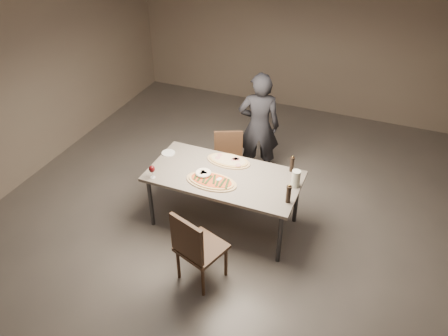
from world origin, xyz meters
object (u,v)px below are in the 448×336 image
at_px(ham_pizza, 229,161).
at_px(pepper_mill_left, 292,164).
at_px(bread_basket, 203,174).
at_px(dining_table, 224,179).
at_px(zucchini_pizza, 211,181).
at_px(chair_far, 229,159).
at_px(chair_near, 195,246).
at_px(carafe, 296,179).
at_px(diner, 259,127).

distance_m(ham_pizza, pepper_mill_left, 0.78).
height_order(bread_basket, pepper_mill_left, pepper_mill_left).
height_order(dining_table, zucchini_pizza, zucchini_pizza).
relative_size(bread_basket, chair_far, 0.22).
bearing_deg(chair_near, ham_pizza, 114.86).
bearing_deg(zucchini_pizza, ham_pizza, 87.25).
height_order(zucchini_pizza, chair_near, chair_near).
relative_size(chair_near, chair_far, 1.11).
relative_size(pepper_mill_left, carafe, 1.04).
bearing_deg(ham_pizza, diner, 105.36).
bearing_deg(ham_pizza, bread_basket, -90.33).
height_order(dining_table, chair_near, chair_near).
height_order(carafe, chair_far, carafe).
bearing_deg(zucchini_pizza, chair_near, -77.79).
distance_m(zucchini_pizza, diner, 1.37).
bearing_deg(carafe, chair_near, -124.08).
height_order(dining_table, chair_far, chair_far).
relative_size(dining_table, ham_pizza, 3.24).
bearing_deg(chair_far, zucchini_pizza, 75.29).
bearing_deg(diner, chair_far, 43.59).
height_order(bread_basket, chair_far, chair_far).
distance_m(bread_basket, pepper_mill_left, 1.05).
height_order(ham_pizza, chair_far, chair_far).
bearing_deg(diner, chair_near, 73.40).
xyz_separation_m(bread_basket, diner, (0.25, 1.30, -0.00)).
bearing_deg(bread_basket, chair_near, -71.11).
xyz_separation_m(zucchini_pizza, pepper_mill_left, (0.79, 0.57, 0.08)).
xyz_separation_m(carafe, chair_near, (-0.74, -1.10, -0.32)).
distance_m(dining_table, pepper_mill_left, 0.82).
distance_m(zucchini_pizza, bread_basket, 0.15).
distance_m(dining_table, zucchini_pizza, 0.22).
xyz_separation_m(ham_pizza, pepper_mill_left, (0.77, 0.10, 0.09)).
height_order(zucchini_pizza, ham_pizza, zucchini_pizza).
xyz_separation_m(zucchini_pizza, diner, (0.12, 1.37, 0.02)).
xyz_separation_m(dining_table, bread_basket, (-0.21, -0.12, 0.10)).
distance_m(carafe, chair_far, 1.27).
distance_m(zucchini_pizza, ham_pizza, 0.47).
xyz_separation_m(chair_near, diner, (-0.05, 2.17, 0.26)).
relative_size(ham_pizza, bread_basket, 2.97).
height_order(pepper_mill_left, chair_far, pepper_mill_left).
bearing_deg(pepper_mill_left, dining_table, -151.95).
height_order(chair_near, diner, diner).
xyz_separation_m(ham_pizza, carafe, (0.88, -0.17, 0.09)).
height_order(carafe, chair_near, carafe).
distance_m(ham_pizza, carafe, 0.90).
height_order(ham_pizza, diner, diner).
relative_size(zucchini_pizza, ham_pizza, 1.11).
xyz_separation_m(bread_basket, chair_near, (0.30, -0.87, -0.26)).
xyz_separation_m(zucchini_pizza, bread_basket, (-0.13, 0.07, 0.02)).
distance_m(zucchini_pizza, carafe, 0.96).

